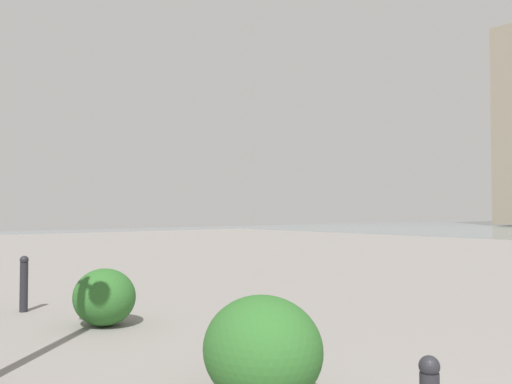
% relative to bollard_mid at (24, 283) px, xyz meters
% --- Properties ---
extents(bollard_mid, '(0.13, 0.13, 0.85)m').
position_rel_bollard_mid_xyz_m(bollard_mid, '(0.00, 0.00, 0.00)').
color(bollard_mid, '#232328').
rests_on(bollard_mid, ground).
extents(shrub_low, '(0.90, 0.81, 0.77)m').
position_rel_bollard_mid_xyz_m(shrub_low, '(-1.73, -0.52, -0.06)').
color(shrub_low, '#2D6628').
rests_on(shrub_low, ground).
extents(shrub_round, '(1.02, 0.92, 0.87)m').
position_rel_bollard_mid_xyz_m(shrub_round, '(-5.32, -0.25, -0.01)').
color(shrub_round, '#2D6628').
rests_on(shrub_round, ground).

